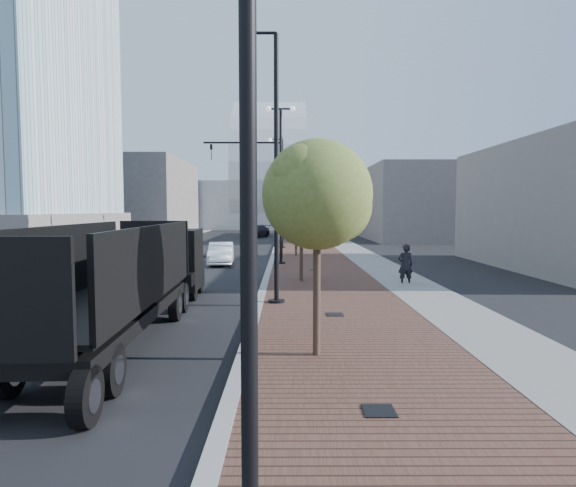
{
  "coord_description": "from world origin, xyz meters",
  "views": [
    {
      "loc": [
        0.94,
        -6.37,
        3.28
      ],
      "look_at": [
        1.0,
        12.0,
        2.0
      ],
      "focal_mm": 30.09,
      "sensor_mm": 36.0,
      "label": 1
    }
  ],
  "objects_px": {
    "dark_car_mid": "(185,246)",
    "white_sedan": "(221,254)",
    "pedestrian": "(405,265)",
    "dump_truck": "(148,277)"
  },
  "relations": [
    {
      "from": "dark_car_mid",
      "to": "white_sedan",
      "type": "bearing_deg",
      "value": -66.02
    },
    {
      "from": "dump_truck",
      "to": "white_sedan",
      "type": "xyz_separation_m",
      "value": [
        0.26,
        14.31,
        -0.58
      ]
    },
    {
      "from": "dump_truck",
      "to": "dark_car_mid",
      "type": "bearing_deg",
      "value": 96.71
    },
    {
      "from": "white_sedan",
      "to": "pedestrian",
      "type": "height_order",
      "value": "pedestrian"
    },
    {
      "from": "dump_truck",
      "to": "pedestrian",
      "type": "xyz_separation_m",
      "value": [
        9.35,
        6.14,
        -0.33
      ]
    },
    {
      "from": "dump_truck",
      "to": "pedestrian",
      "type": "bearing_deg",
      "value": 31.23
    },
    {
      "from": "dark_car_mid",
      "to": "pedestrian",
      "type": "distance_m",
      "value": 18.14
    },
    {
      "from": "white_sedan",
      "to": "dark_car_mid",
      "type": "relative_size",
      "value": 0.75
    },
    {
      "from": "dump_truck",
      "to": "white_sedan",
      "type": "height_order",
      "value": "dump_truck"
    },
    {
      "from": "white_sedan",
      "to": "pedestrian",
      "type": "xyz_separation_m",
      "value": [
        9.09,
        -8.17,
        0.24
      ]
    }
  ]
}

